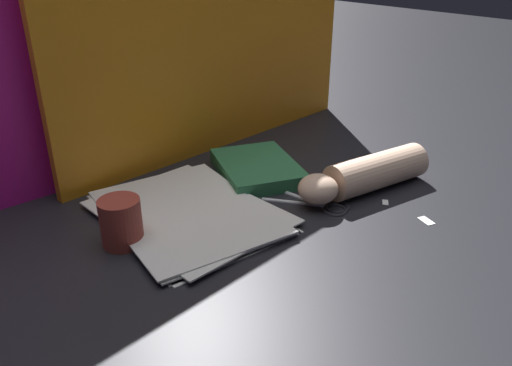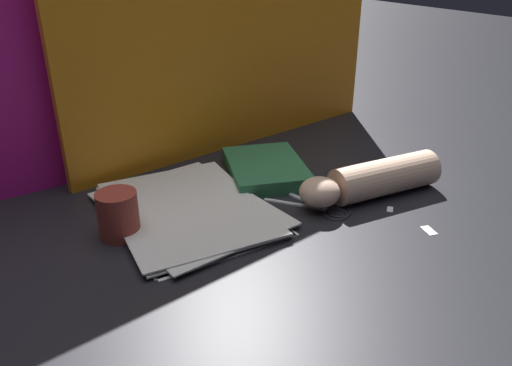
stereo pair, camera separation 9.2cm
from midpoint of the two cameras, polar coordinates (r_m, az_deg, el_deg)
ground_plane at (r=0.91m, az=1.87°, el=-4.83°), size 6.00×6.00×0.00m
backdrop_panel_left at (r=1.06m, az=-17.26°, el=14.70°), size 0.77×0.07×0.56m
backdrop_panel_center at (r=1.20m, az=-0.08°, el=16.46°), size 0.86×0.14×0.53m
paper_stack at (r=0.94m, az=-5.02°, el=-3.10°), size 0.30×0.37×0.02m
book_closed at (r=1.09m, az=3.54°, el=1.64°), size 0.22×0.25×0.03m
scissors at (r=0.97m, az=10.33°, el=-2.79°), size 0.13×0.18×0.01m
hand_forearm at (r=1.03m, az=15.62°, el=0.29°), size 0.32×0.11×0.07m
paper_scrap_near at (r=1.00m, az=17.66°, el=-2.92°), size 0.02×0.02×0.00m
paper_scrap_mid at (r=0.96m, az=21.82°, el=-5.11°), size 0.02×0.03×0.00m
mug at (r=0.87m, az=-12.59°, el=-3.63°), size 0.07×0.07×0.08m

